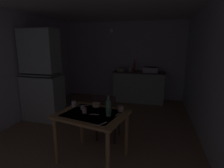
# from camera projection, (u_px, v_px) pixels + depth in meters

# --- Properties ---
(ground_plane) EXTENTS (5.31, 5.31, 0.00)m
(ground_plane) POSITION_uv_depth(u_px,v_px,m) (105.00, 123.00, 4.07)
(ground_plane) COLOR #8C7252
(wall_back) EXTENTS (3.97, 0.10, 2.47)m
(wall_back) POSITION_uv_depth(u_px,v_px,m) (124.00, 61.00, 5.89)
(wall_back) COLOR silver
(wall_back) RESTS_ON ground
(wall_left) EXTENTS (0.10, 4.41, 2.47)m
(wall_left) POSITION_uv_depth(u_px,v_px,m) (26.00, 67.00, 4.28)
(wall_left) COLOR silver
(wall_left) RESTS_ON ground
(wall_right) EXTENTS (0.10, 4.41, 2.47)m
(wall_right) POSITION_uv_depth(u_px,v_px,m) (206.00, 73.00, 3.32)
(wall_right) COLOR silver
(wall_right) RESTS_ON ground
(ceiling_slab) EXTENTS (3.97, 4.41, 0.10)m
(ceiling_slab) POSITION_uv_depth(u_px,v_px,m) (104.00, 5.00, 3.53)
(ceiling_slab) COLOR silver
(hutch_cabinet) EXTENTS (0.88, 0.52, 2.09)m
(hutch_cabinet) POSITION_uv_depth(u_px,v_px,m) (42.00, 79.00, 4.10)
(hutch_cabinet) COLOR #ABBCAA
(hutch_cabinet) RESTS_ON ground
(counter_cabinet) EXTENTS (1.55, 0.64, 0.94)m
(counter_cabinet) POSITION_uv_depth(u_px,v_px,m) (139.00, 86.00, 5.57)
(counter_cabinet) COLOR #ABBCAA
(counter_cabinet) RESTS_ON ground
(sink_basin) EXTENTS (0.44, 0.34, 0.15)m
(sink_basin) POSITION_uv_depth(u_px,v_px,m) (150.00, 70.00, 5.37)
(sink_basin) COLOR silver
(sink_basin) RESTS_ON counter_cabinet
(hand_pump) EXTENTS (0.05, 0.27, 0.39)m
(hand_pump) POSITION_uv_depth(u_px,v_px,m) (134.00, 66.00, 5.51)
(hand_pump) COLOR #B21E19
(hand_pump) RESTS_ON counter_cabinet
(mixing_bowl_counter) EXTENTS (0.25, 0.25, 0.09)m
(mixing_bowl_counter) POSITION_uv_depth(u_px,v_px,m) (120.00, 70.00, 5.55)
(mixing_bowl_counter) COLOR beige
(mixing_bowl_counter) RESTS_ON counter_cabinet
(stoneware_crock) EXTENTS (0.12, 0.12, 0.16)m
(stoneware_crock) POSITION_uv_depth(u_px,v_px,m) (130.00, 69.00, 5.51)
(stoneware_crock) COLOR beige
(stoneware_crock) RESTS_ON counter_cabinet
(dining_table) EXTENTS (1.12, 0.95, 0.76)m
(dining_table) POSITION_uv_depth(u_px,v_px,m) (92.00, 120.00, 2.64)
(dining_table) COLOR #9D7641
(dining_table) RESTS_ON ground
(chair_far_side) EXTENTS (0.41, 0.41, 0.89)m
(chair_far_side) POSITION_uv_depth(u_px,v_px,m) (107.00, 116.00, 3.25)
(chair_far_side) COLOR #31251F
(chair_far_side) RESTS_ON ground
(serving_bowl_wide) EXTENTS (0.13, 0.13, 0.06)m
(serving_bowl_wide) POSITION_uv_depth(u_px,v_px,m) (96.00, 105.00, 2.89)
(serving_bowl_wide) COLOR beige
(serving_bowl_wide) RESTS_ON dining_table
(mug_tall) EXTENTS (0.06, 0.06, 0.06)m
(mug_tall) POSITION_uv_depth(u_px,v_px,m) (83.00, 108.00, 2.77)
(mug_tall) COLOR white
(mug_tall) RESTS_ON dining_table
(teacup_mint) EXTENTS (0.07, 0.07, 0.09)m
(teacup_mint) POSITION_uv_depth(u_px,v_px,m) (74.00, 104.00, 2.90)
(teacup_mint) COLOR white
(teacup_mint) RESTS_ON dining_table
(mug_dark) EXTENTS (0.09, 0.09, 0.08)m
(mug_dark) POSITION_uv_depth(u_px,v_px,m) (121.00, 109.00, 2.68)
(mug_dark) COLOR tan
(mug_dark) RESTS_ON dining_table
(teacup_cream) EXTENTS (0.07, 0.07, 0.08)m
(teacup_cream) POSITION_uv_depth(u_px,v_px,m) (84.00, 110.00, 2.62)
(teacup_cream) COLOR tan
(teacup_cream) RESTS_ON dining_table
(glass_bottle) EXTENTS (0.08, 0.08, 0.29)m
(glass_bottle) POSITION_uv_depth(u_px,v_px,m) (108.00, 108.00, 2.50)
(glass_bottle) COLOR #4C7F56
(glass_bottle) RESTS_ON dining_table
(table_knife) EXTENTS (0.16, 0.14, 0.00)m
(table_knife) POSITION_uv_depth(u_px,v_px,m) (84.00, 106.00, 2.94)
(table_knife) COLOR silver
(table_knife) RESTS_ON dining_table
(teaspoon_near_bowl) EXTENTS (0.08, 0.14, 0.00)m
(teaspoon_near_bowl) POSITION_uv_depth(u_px,v_px,m) (103.00, 124.00, 2.26)
(teaspoon_near_bowl) COLOR beige
(teaspoon_near_bowl) RESTS_ON dining_table
(teaspoon_by_cup) EXTENTS (0.04, 0.12, 0.00)m
(teaspoon_by_cup) POSITION_uv_depth(u_px,v_px,m) (118.00, 114.00, 2.57)
(teaspoon_by_cup) COLOR beige
(teaspoon_by_cup) RESTS_ON dining_table
(serving_spoon) EXTENTS (0.15, 0.04, 0.00)m
(serving_spoon) POSITION_uv_depth(u_px,v_px,m) (94.00, 114.00, 2.56)
(serving_spoon) COLOR beige
(serving_spoon) RESTS_ON dining_table
(pendant_bulb) EXTENTS (0.08, 0.08, 0.08)m
(pendant_bulb) POSITION_uv_depth(u_px,v_px,m) (111.00, 31.00, 3.91)
(pendant_bulb) COLOR #F9EFCC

